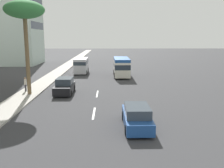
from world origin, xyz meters
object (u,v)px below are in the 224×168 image
(car_third, at_px, (137,117))
(pedestrian_near_lamp, at_px, (25,84))
(car_second, at_px, (65,86))
(palm_tree, at_px, (24,12))
(van_lead, at_px, (81,65))
(minibus_fourth, at_px, (121,66))

(car_third, relative_size, pedestrian_near_lamp, 3.05)
(car_second, bearing_deg, palm_tree, -78.05)
(palm_tree, bearing_deg, car_third, -133.53)
(van_lead, height_order, minibus_fourth, minibus_fourth)
(pedestrian_near_lamp, distance_m, palm_tree, 7.66)
(car_second, bearing_deg, pedestrian_near_lamp, -97.33)
(pedestrian_near_lamp, bearing_deg, palm_tree, 17.35)
(car_third, height_order, minibus_fourth, minibus_fourth)
(van_lead, bearing_deg, car_third, 13.85)
(minibus_fourth, distance_m, palm_tree, 17.73)
(van_lead, bearing_deg, pedestrian_near_lamp, -17.40)
(car_second, bearing_deg, car_third, 32.32)
(pedestrian_near_lamp, bearing_deg, car_third, 30.80)
(pedestrian_near_lamp, relative_size, palm_tree, 0.16)
(car_third, distance_m, pedestrian_near_lamp, 15.52)
(minibus_fourth, xyz_separation_m, palm_tree, (-12.60, 10.38, 6.92))
(van_lead, distance_m, car_third, 26.50)
(van_lead, xyz_separation_m, car_second, (-15.32, 0.24, -0.65))
(minibus_fourth, bearing_deg, car_second, 150.11)
(car_second, bearing_deg, minibus_fourth, 150.11)
(van_lead, height_order, car_second, van_lead)
(van_lead, xyz_separation_m, minibus_fourth, (-3.47, -6.57, 0.13))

